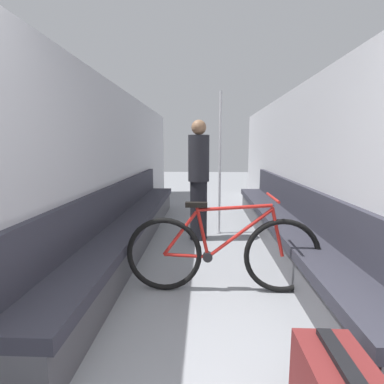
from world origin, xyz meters
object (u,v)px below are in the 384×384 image
bench_seat_row_right (284,227)px  bicycle (222,253)px  bench_seat_row_left (131,226)px  grab_pole_near (220,166)px  passenger_standing (199,179)px

bench_seat_row_right → bicycle: size_ratio=2.90×
bicycle → bench_seat_row_right: bearing=56.3°
bench_seat_row_left → grab_pole_near: grab_pole_near is taller
grab_pole_near → passenger_standing: grab_pole_near is taller
bench_seat_row_left → bicycle: (1.17, -1.25, 0.09)m
bench_seat_row_right → bicycle: (-0.90, -1.25, 0.09)m
bench_seat_row_right → passenger_standing: 1.35m
bench_seat_row_right → bicycle: bearing=-125.7°
bench_seat_row_left → bench_seat_row_right: 2.07m
bench_seat_row_left → passenger_standing: passenger_standing is taller
passenger_standing → bicycle: bearing=128.7°
bench_seat_row_right → bicycle: bicycle is taller
bench_seat_row_right → passenger_standing: (-1.15, 0.36, 0.61)m
bench_seat_row_left → bench_seat_row_right: size_ratio=1.00×
bicycle → grab_pole_near: grab_pole_near is taller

